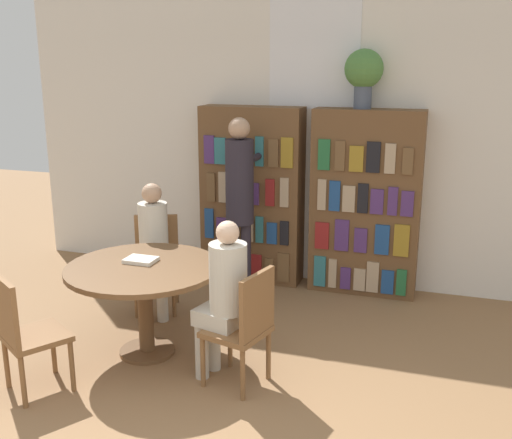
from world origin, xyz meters
TOP-DOWN VIEW (x-y plane):
  - wall_back at (0.00, 3.56)m, footprint 6.40×0.07m
  - bookshelf_left at (-0.59, 3.36)m, footprint 1.05×0.34m
  - bookshelf_right at (0.59, 3.36)m, footprint 1.05×0.34m
  - flower_vase at (0.51, 3.37)m, footprint 0.36×0.36m
  - reading_table at (-0.84, 1.47)m, footprint 1.20×1.20m
  - chair_near_camera at (-1.34, 0.68)m, footprint 0.55×0.55m
  - chair_left_side at (-1.19, 2.34)m, footprint 0.52×0.52m
  - chair_far_side at (0.07, 1.24)m, footprint 0.49×0.49m
  - seated_reader_left at (-1.12, 2.18)m, footprint 0.36×0.40m
  - seated_reader_right at (-0.10, 1.29)m, footprint 0.40×0.34m
  - librarian_standing at (-0.54, 2.86)m, footprint 0.27×0.54m
  - open_book_on_table at (-0.90, 1.55)m, footprint 0.24×0.18m

SIDE VIEW (x-z plane):
  - chair_near_camera at x=-1.34m, z-range 0.05..0.92m
  - chair_left_side at x=-1.19m, z-range 0.05..0.92m
  - chair_far_side at x=0.07m, z-range 0.05..0.92m
  - reading_table at x=-0.84m, z-range 0.25..0.98m
  - seated_reader_right at x=-0.10m, z-range 0.08..1.29m
  - seated_reader_left at x=-1.12m, z-range 0.08..1.30m
  - open_book_on_table at x=-0.90m, z-range 0.74..0.77m
  - bookshelf_right at x=0.59m, z-range 0.00..1.82m
  - bookshelf_left at x=-0.59m, z-range 0.00..1.82m
  - librarian_standing at x=-0.54m, z-range 0.19..1.95m
  - wall_back at x=0.00m, z-range 0.01..3.01m
  - flower_vase at x=0.51m, z-range 1.89..2.44m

